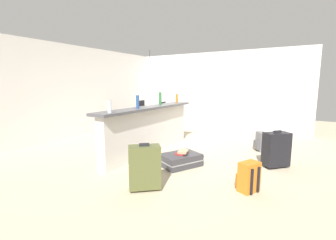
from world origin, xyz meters
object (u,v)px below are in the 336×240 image
(bottle_green, at_px, (160,98))
(dining_chair_far_side, at_px, (138,113))
(pendant_lamp, at_px, (150,73))
(suitcase_upright_black, at_px, (276,149))
(dining_table, at_px, (152,110))
(dining_chair_near_partition, at_px, (166,116))
(bottle_blue, at_px, (138,102))
(book_stack, at_px, (182,152))
(bottle_amber, at_px, (177,98))
(backpack_grey, at_px, (261,142))
(suitcase_flat_charcoal, at_px, (181,160))
(backpack_orange, at_px, (248,177))
(suitcase_upright_olive, at_px, (145,167))
(bottle_clear, at_px, (109,107))

(bottle_green, distance_m, dining_chair_far_side, 2.65)
(dining_chair_far_side, xyz_separation_m, pendant_lamp, (-0.02, -0.50, 1.28))
(suitcase_upright_black, bearing_deg, dining_table, 66.36)
(dining_table, xyz_separation_m, dining_chair_near_partition, (-0.09, -0.55, -0.13))
(dining_chair_near_partition, relative_size, dining_chair_far_side, 1.00)
(bottle_blue, bearing_deg, book_stack, -86.53)
(dining_chair_far_side, bearing_deg, bottle_green, -130.62)
(bottle_amber, height_order, pendant_lamp, pendant_lamp)
(backpack_grey, xyz_separation_m, book_stack, (-1.77, 1.05, 0.05))
(pendant_lamp, distance_m, suitcase_flat_charcoal, 3.88)
(backpack_grey, bearing_deg, backpack_orange, -174.46)
(backpack_grey, bearing_deg, dining_table, 78.21)
(suitcase_upright_olive, bearing_deg, backpack_grey, -19.92)
(backpack_grey, distance_m, backpack_orange, 2.22)
(dining_chair_near_partition, distance_m, backpack_orange, 4.21)
(bottle_blue, bearing_deg, suitcase_upright_olive, -138.42)
(bottle_amber, relative_size, backpack_orange, 0.53)
(dining_table, xyz_separation_m, suitcase_flat_charcoal, (-2.50, -2.36, -0.54))
(book_stack, bearing_deg, dining_table, 43.86)
(bottle_blue, bearing_deg, bottle_amber, 1.58)
(bottle_blue, xyz_separation_m, dining_chair_near_partition, (2.45, 0.88, -0.62))
(dining_chair_near_partition, bearing_deg, backpack_grey, -102.19)
(suitcase_flat_charcoal, bearing_deg, dining_chair_far_side, 49.41)
(pendant_lamp, height_order, suitcase_flat_charcoal, pendant_lamp)
(pendant_lamp, relative_size, backpack_grey, 1.96)
(bottle_green, xyz_separation_m, suitcase_upright_black, (-0.03, -2.48, -0.82))
(bottle_green, distance_m, dining_table, 2.20)
(dining_chair_near_partition, xyz_separation_m, pendant_lamp, (0.10, 0.63, 1.28))
(dining_table, relative_size, suitcase_upright_black, 1.64)
(backpack_orange, bearing_deg, backpack_grey, 5.54)
(bottle_blue, distance_m, bottle_green, 0.89)
(bottle_amber, height_order, suitcase_upright_black, bottle_amber)
(bottle_blue, relative_size, suitcase_upright_black, 0.38)
(bottle_green, relative_size, suitcase_flat_charcoal, 0.32)
(suitcase_upright_black, xyz_separation_m, backpack_grey, (0.97, 0.41, -0.13))
(pendant_lamp, bearing_deg, bottle_clear, -155.07)
(bottle_amber, bearing_deg, dining_chair_far_side, 64.98)
(bottle_clear, distance_m, bottle_amber, 2.45)
(dining_chair_near_partition, bearing_deg, dining_table, 80.35)
(backpack_orange, bearing_deg, bottle_blue, 80.28)
(dining_chair_near_partition, height_order, suitcase_flat_charcoal, dining_chair_near_partition)
(dining_chair_far_side, distance_m, suitcase_flat_charcoal, 3.89)
(dining_table, relative_size, pendant_lamp, 1.33)
(bottle_green, xyz_separation_m, backpack_grey, (0.93, -2.06, -0.94))
(bottle_amber, distance_m, dining_chair_far_side, 2.25)
(pendant_lamp, relative_size, suitcase_upright_olive, 1.23)
(bottle_green, bearing_deg, pendant_lamp, 41.21)
(dining_chair_far_side, xyz_separation_m, suitcase_upright_olive, (-3.64, -2.97, -0.19))
(dining_table, relative_size, backpack_grey, 2.62)
(book_stack, bearing_deg, bottle_blue, 93.47)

